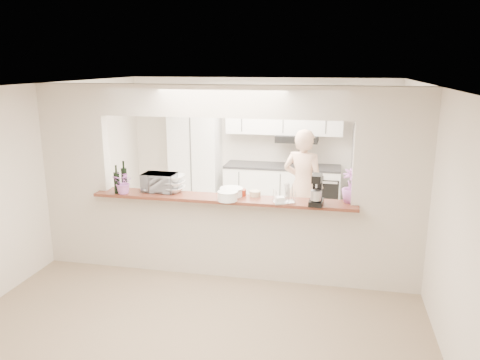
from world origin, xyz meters
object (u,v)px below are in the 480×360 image
(toaster_oven, at_px, (160,182))
(stand_mixer, at_px, (317,191))
(refrigerator, at_px, (373,175))
(person, at_px, (303,187))

(toaster_oven, relative_size, stand_mixer, 1.17)
(refrigerator, relative_size, toaster_oven, 3.84)
(toaster_oven, distance_m, stand_mixer, 2.08)
(stand_mixer, bearing_deg, toaster_oven, 174.84)
(refrigerator, xyz_separation_m, stand_mixer, (-0.86, -2.79, 0.41))
(person, bearing_deg, toaster_oven, 54.40)
(refrigerator, xyz_separation_m, person, (-1.13, -1.22, 0.04))
(refrigerator, bearing_deg, toaster_oven, -138.45)
(refrigerator, xyz_separation_m, toaster_oven, (-2.93, -2.60, 0.36))
(toaster_oven, height_order, person, person)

